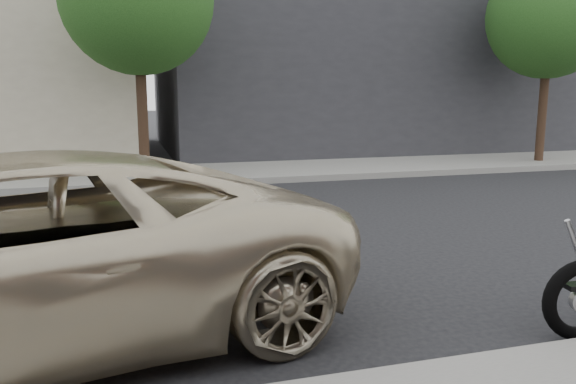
% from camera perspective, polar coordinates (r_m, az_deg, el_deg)
% --- Properties ---
extents(ground, '(120.00, 120.00, 0.00)m').
position_cam_1_polar(ground, '(8.05, 1.89, -4.89)').
color(ground, black).
rests_on(ground, ground).
extents(far_sidewalk, '(44.00, 3.00, 0.15)m').
position_cam_1_polar(far_sidewalk, '(14.24, -6.29, 1.93)').
color(far_sidewalk, gray).
rests_on(far_sidewalk, ground).
extents(far_building_dark, '(16.00, 11.00, 7.00)m').
position_cam_1_polar(far_building_dark, '(22.96, 8.24, 13.54)').
color(far_building_dark, '#2B2B30').
rests_on(far_building_dark, ground).
extents(street_tree_left, '(3.40, 3.40, 5.70)m').
position_cam_1_polar(street_tree_left, '(17.72, 25.05, 15.85)').
color(street_tree_left, '#39261A').
rests_on(street_tree_left, far_sidewalk).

